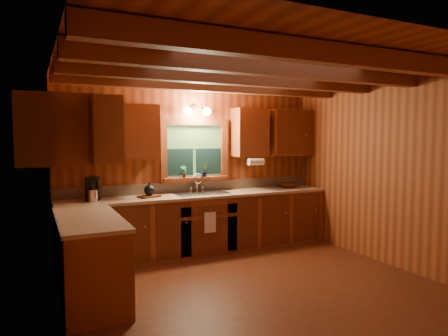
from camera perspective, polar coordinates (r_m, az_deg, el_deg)
The scene contains 20 objects.
room at distance 4.67m, azimuth 4.28°, elevation -1.29°, with size 4.20×4.20×4.20m.
ceiling_beams at distance 4.70m, azimuth 4.37°, elevation 13.30°, with size 4.20×2.54×0.18m.
base_cabinets at distance 5.77m, azimuth -6.61°, elevation -8.99°, with size 4.20×2.22×0.86m.
countertop at distance 5.69m, azimuth -6.54°, elevation -4.55°, with size 4.20×2.24×0.04m.
backsplash at distance 6.39m, azimuth -4.24°, elevation -2.64°, with size 4.20×0.02×0.16m, color tan.
dishwasher_panel at distance 4.96m, azimuth -15.16°, elevation -11.34°, with size 0.02×0.60×0.80m, color white.
upper_cabinets at distance 5.72m, azimuth -7.86°, elevation 5.14°, with size 4.19×1.77×0.78m.
window at distance 6.33m, azimuth -4.21°, elevation 2.28°, with size 1.12×0.08×1.00m.
window_sill at distance 6.32m, azimuth -4.03°, elevation -1.44°, with size 1.06×0.14×0.04m, color brown.
wall_sconce at distance 6.23m, azimuth -3.83°, elevation 8.09°, with size 0.45×0.21×0.17m.
paper_towel_roll at distance 6.44m, azimuth 4.54°, elevation 0.90°, with size 0.11×0.11×0.27m, color white.
dish_towel at distance 5.91m, azimuth -1.98°, elevation -7.74°, with size 0.18×0.01×0.30m, color white.
sink at distance 6.15m, azimuth -3.27°, elevation -4.08°, with size 0.82×0.48×0.43m.
coffee_maker at distance 5.80m, azimuth -18.23°, elevation -2.82°, with size 0.18×0.23×0.32m.
utensil_crock at distance 5.65m, azimuth -18.14°, elevation -3.68°, with size 0.13×0.13×0.36m.
cutting_board at distance 5.87m, azimuth -10.58°, elevation -3.99°, with size 0.29×0.21×0.03m, color #582612.
teakettle at distance 5.86m, azimuth -10.59°, elevation -3.13°, with size 0.15×0.15×0.19m.
wicker_basket at distance 6.96m, azimuth 9.16°, elevation -2.43°, with size 0.34×0.34×0.08m, color #48230C.
potted_plant_left at distance 6.23m, azimuth -5.74°, elevation -0.47°, with size 0.10×0.07×0.19m, color #582612.
potted_plant_right at distance 6.35m, azimuth -2.79°, elevation -0.38°, with size 0.10×0.08×0.19m, color #582612.
Camera 1 is at (-2.33, -4.02, 1.76)m, focal length 32.14 mm.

